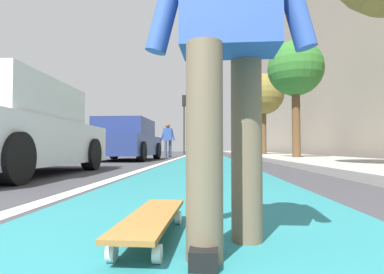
# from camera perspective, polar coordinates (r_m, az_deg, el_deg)

# --- Properties ---
(ground_plane) EXTENTS (80.00, 80.00, 0.00)m
(ground_plane) POSITION_cam_1_polar(r_m,az_deg,el_deg) (10.45, 2.39, -4.43)
(ground_plane) COLOR #38383D
(bike_lane_paint) EXTENTS (56.00, 2.14, 0.00)m
(bike_lane_paint) POSITION_cam_1_polar(r_m,az_deg,el_deg) (24.44, 2.59, -3.12)
(bike_lane_paint) COLOR #237075
(bike_lane_paint) RESTS_ON ground
(lane_stripe_white) EXTENTS (52.00, 0.16, 0.01)m
(lane_stripe_white) POSITION_cam_1_polar(r_m,az_deg,el_deg) (20.48, -0.86, -3.30)
(lane_stripe_white) COLOR silver
(lane_stripe_white) RESTS_ON ground
(sidewalk_curb) EXTENTS (52.00, 3.20, 0.13)m
(sidewalk_curb) POSITION_cam_1_polar(r_m,az_deg,el_deg) (18.77, 13.48, -3.17)
(sidewalk_curb) COLOR #9E9B93
(sidewalk_curb) RESTS_ON ground
(building_facade) EXTENTS (40.00, 1.20, 12.96)m
(building_facade) POSITION_cam_1_polar(r_m,az_deg,el_deg) (24.06, 18.02, 12.56)
(building_facade) COLOR gray
(building_facade) RESTS_ON ground
(skateboard) EXTENTS (0.85, 0.23, 0.11)m
(skateboard) POSITION_cam_1_polar(r_m,az_deg,el_deg) (1.51, -7.30, -14.48)
(skateboard) COLOR white
(skateboard) RESTS_ON ground
(skater_person) EXTENTS (0.46, 0.72, 1.64)m
(skater_person) POSITION_cam_1_polar(r_m,az_deg,el_deg) (1.41, 6.58, 19.56)
(skater_person) COLOR brown
(skater_person) RESTS_ON ground
(parked_car_near) EXTENTS (4.20, 2.02, 1.47)m
(parked_car_near) POSITION_cam_1_polar(r_m,az_deg,el_deg) (5.67, -30.49, 1.00)
(parked_car_near) COLOR silver
(parked_car_near) RESTS_ON ground
(parked_car_mid) EXTENTS (4.26, 2.09, 1.49)m
(parked_car_mid) POSITION_cam_1_polar(r_m,az_deg,el_deg) (11.71, -11.84, -0.63)
(parked_car_mid) COLOR navy
(parked_car_mid) RESTS_ON ground
(traffic_light) EXTENTS (0.33, 0.28, 4.36)m
(traffic_light) POSITION_cam_1_polar(r_m,az_deg,el_deg) (23.22, -1.44, 4.26)
(traffic_light) COLOR #2D2D2D
(traffic_light) RESTS_ON ground
(street_tree_mid) EXTENTS (1.93, 1.93, 4.20)m
(street_tree_mid) POSITION_cam_1_polar(r_m,az_deg,el_deg) (11.82, 18.21, 11.49)
(street_tree_mid) COLOR brown
(street_tree_mid) RESTS_ON ground
(street_tree_far) EXTENTS (2.24, 2.24, 4.54)m
(street_tree_far) POSITION_cam_1_polar(r_m,az_deg,el_deg) (17.88, 12.76, 7.43)
(street_tree_far) COLOR brown
(street_tree_far) RESTS_ON ground
(pedestrian_distant) EXTENTS (0.46, 0.71, 1.63)m
(pedestrian_distant) POSITION_cam_1_polar(r_m,az_deg,el_deg) (15.14, -4.39, -0.19)
(pedestrian_distant) COLOR #384260
(pedestrian_distant) RESTS_ON ground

